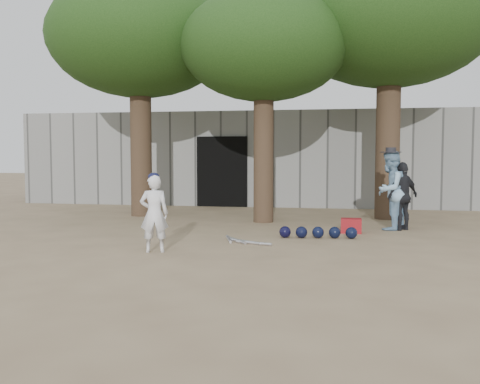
% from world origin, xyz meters
% --- Properties ---
extents(ground, '(70.00, 70.00, 0.00)m').
position_xyz_m(ground, '(0.00, 0.00, 0.00)').
color(ground, '#937C5E').
rests_on(ground, ground).
extents(boy_player, '(0.54, 0.42, 1.30)m').
position_xyz_m(boy_player, '(-0.66, -0.11, 0.65)').
color(boy_player, white).
rests_on(boy_player, ground).
extents(spectator_blue, '(0.99, 1.05, 1.72)m').
position_xyz_m(spectator_blue, '(3.48, 3.35, 0.86)').
color(spectator_blue, '#88B2D3').
rests_on(spectator_blue, ground).
extents(spectator_dark, '(0.88, 0.85, 1.47)m').
position_xyz_m(spectator_dark, '(3.75, 3.36, 0.74)').
color(spectator_dark, black).
rests_on(spectator_dark, ground).
extents(red_bag, '(0.42, 0.33, 0.30)m').
position_xyz_m(red_bag, '(2.65, 2.73, 0.15)').
color(red_bag, '#A61A16').
rests_on(red_bag, ground).
extents(back_building, '(16.00, 5.24, 3.00)m').
position_xyz_m(back_building, '(-0.00, 10.33, 1.50)').
color(back_building, gray).
rests_on(back_building, ground).
extents(helmet_row, '(1.51, 0.34, 0.23)m').
position_xyz_m(helmet_row, '(1.99, 1.88, 0.12)').
color(helmet_row, black).
rests_on(helmet_row, ground).
extents(bat_pile, '(1.02, 0.86, 0.06)m').
position_xyz_m(bat_pile, '(0.60, 1.12, 0.03)').
color(bat_pile, silver).
rests_on(bat_pile, ground).
extents(tree_row, '(11.40, 5.80, 6.69)m').
position_xyz_m(tree_row, '(0.74, 5.02, 4.69)').
color(tree_row, brown).
rests_on(tree_row, ground).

